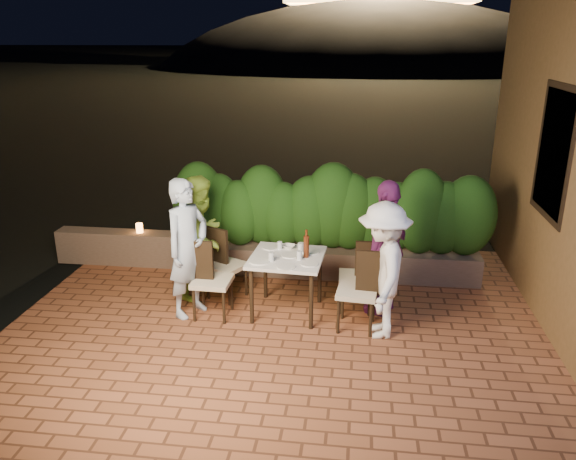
% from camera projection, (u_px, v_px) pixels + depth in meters
% --- Properties ---
extents(ground, '(400.00, 400.00, 0.00)m').
position_uv_depth(ground, '(297.00, 359.00, 6.04)').
color(ground, black).
rests_on(ground, ground).
extents(terrace_floor, '(7.00, 6.00, 0.15)m').
position_uv_depth(terrace_floor, '(302.00, 340.00, 6.52)').
color(terrace_floor, brown).
rests_on(terrace_floor, ground).
extents(window_pane, '(0.08, 1.00, 1.40)m').
position_uv_depth(window_pane, '(557.00, 152.00, 6.44)').
color(window_pane, black).
rests_on(window_pane, building_wall).
extents(window_frame, '(0.06, 1.15, 1.55)m').
position_uv_depth(window_frame, '(556.00, 152.00, 6.44)').
color(window_frame, black).
rests_on(window_frame, building_wall).
extents(planter, '(4.20, 0.55, 0.40)m').
position_uv_depth(planter, '(329.00, 260.00, 8.09)').
color(planter, brown).
rests_on(planter, ground).
extents(hedge, '(4.00, 0.70, 1.10)m').
position_uv_depth(hedge, '(330.00, 211.00, 7.85)').
color(hedge, '#1B4312').
rests_on(hedge, planter).
extents(parapet, '(2.20, 0.30, 0.50)m').
position_uv_depth(parapet, '(130.00, 248.00, 8.44)').
color(parapet, brown).
rests_on(parapet, ground).
extents(hill, '(52.00, 40.00, 22.00)m').
position_uv_depth(hill, '(374.00, 104.00, 63.31)').
color(hill, black).
rests_on(hill, ground).
extents(dining_table, '(0.92, 0.92, 0.75)m').
position_uv_depth(dining_table, '(287.00, 284.00, 6.89)').
color(dining_table, white).
rests_on(dining_table, ground).
extents(plate_nw, '(0.24, 0.24, 0.01)m').
position_uv_depth(plate_nw, '(259.00, 261.00, 6.60)').
color(plate_nw, white).
rests_on(plate_nw, dining_table).
extents(plate_sw, '(0.21, 0.21, 0.01)m').
position_uv_depth(plate_sw, '(271.00, 247.00, 7.04)').
color(plate_sw, white).
rests_on(plate_sw, dining_table).
extents(plate_ne, '(0.21, 0.21, 0.01)m').
position_uv_depth(plate_ne, '(309.00, 264.00, 6.53)').
color(plate_ne, white).
rests_on(plate_ne, dining_table).
extents(plate_se, '(0.22, 0.22, 0.01)m').
position_uv_depth(plate_se, '(310.00, 252.00, 6.89)').
color(plate_se, white).
rests_on(plate_se, dining_table).
extents(plate_centre, '(0.24, 0.24, 0.01)m').
position_uv_depth(plate_centre, '(291.00, 255.00, 6.79)').
color(plate_centre, white).
rests_on(plate_centre, dining_table).
extents(plate_front, '(0.22, 0.22, 0.01)m').
position_uv_depth(plate_front, '(286.00, 267.00, 6.45)').
color(plate_front, white).
rests_on(plate_front, dining_table).
extents(glass_nw, '(0.06, 0.06, 0.11)m').
position_uv_depth(glass_nw, '(271.00, 257.00, 6.61)').
color(glass_nw, silver).
rests_on(glass_nw, dining_table).
extents(glass_sw, '(0.06, 0.06, 0.10)m').
position_uv_depth(glass_sw, '(280.00, 245.00, 6.97)').
color(glass_sw, silver).
rests_on(glass_sw, dining_table).
extents(glass_ne, '(0.06, 0.06, 0.11)m').
position_uv_depth(glass_ne, '(299.00, 255.00, 6.64)').
color(glass_ne, silver).
rests_on(glass_ne, dining_table).
extents(glass_se, '(0.07, 0.07, 0.12)m').
position_uv_depth(glass_se, '(301.00, 248.00, 6.87)').
color(glass_se, silver).
rests_on(glass_se, dining_table).
extents(beer_bottle, '(0.07, 0.07, 0.35)m').
position_uv_depth(beer_bottle, '(306.00, 244.00, 6.69)').
color(beer_bottle, '#51200D').
rests_on(beer_bottle, dining_table).
extents(bowl, '(0.19, 0.19, 0.04)m').
position_uv_depth(bowl, '(289.00, 246.00, 7.03)').
color(bowl, white).
rests_on(bowl, dining_table).
extents(chair_left_front, '(0.46, 0.46, 0.97)m').
position_uv_depth(chair_left_front, '(212.00, 279.00, 6.77)').
color(chair_left_front, black).
rests_on(chair_left_front, ground).
extents(chair_left_back, '(0.58, 0.58, 0.93)m').
position_uv_depth(chair_left_back, '(227.00, 264.00, 7.27)').
color(chair_left_back, black).
rests_on(chair_left_back, ground).
extents(chair_right_front, '(0.49, 0.49, 0.98)m').
position_uv_depth(chair_right_front, '(357.00, 290.00, 6.49)').
color(chair_right_front, black).
rests_on(chair_right_front, ground).
extents(chair_right_back, '(0.43, 0.43, 0.91)m').
position_uv_depth(chair_right_back, '(356.00, 276.00, 6.96)').
color(chair_right_back, black).
rests_on(chair_right_back, ground).
extents(diner_blue, '(0.66, 0.75, 1.71)m').
position_uv_depth(diner_blue, '(188.00, 248.00, 6.72)').
color(diner_blue, '#ABC2DC').
rests_on(diner_blue, ground).
extents(diner_green, '(0.79, 0.91, 1.61)m').
position_uv_depth(diner_green, '(202.00, 237.00, 7.26)').
color(diner_green, '#A1CF40').
rests_on(diner_green, ground).
extents(diner_white, '(0.59, 1.02, 1.58)m').
position_uv_depth(diner_white, '(383.00, 271.00, 6.26)').
color(diner_white, white).
rests_on(diner_white, ground).
extents(diner_purple, '(0.79, 1.07, 1.69)m').
position_uv_depth(diner_purple, '(387.00, 248.00, 6.78)').
color(diner_purple, '#7A286E').
rests_on(diner_purple, ground).
extents(parapet_lamp, '(0.10, 0.10, 0.14)m').
position_uv_depth(parapet_lamp, '(139.00, 228.00, 8.31)').
color(parapet_lamp, orange).
rests_on(parapet_lamp, parapet).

